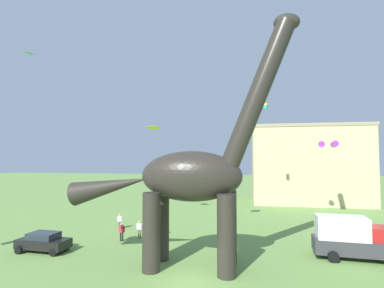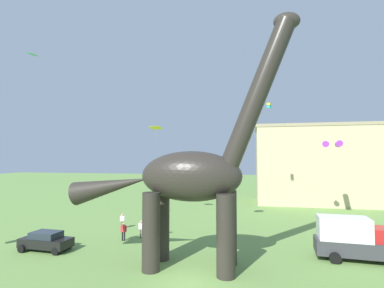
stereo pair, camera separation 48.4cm
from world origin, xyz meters
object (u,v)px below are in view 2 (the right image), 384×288
object	(u,v)px
person_watching_child	(141,227)
kite_near_low	(336,144)
parked_box_truck	(353,238)
kite_mid_center	(236,165)
dinosaur_sculpture	(190,176)
person_far_spectator	(124,230)
person_vendor_side	(165,228)
kite_high_right	(269,106)
parked_sedan_left	(46,241)
kite_near_high	(156,128)
person_photographer	(123,219)
kite_trailing	(185,171)
kite_apex	(32,54)

from	to	relation	value
person_watching_child	kite_near_low	xyz separation A→B (m)	(20.75, 11.47, 8.43)
parked_box_truck	kite_mid_center	distance (m)	15.75
dinosaur_sculpture	person_far_spectator	distance (m)	10.53
person_vendor_side	kite_high_right	size ratio (longest dim) A/B	1.75
parked_sedan_left	person_vendor_side	distance (m)	10.68
kite_near_high	kite_near_low	world-z (taller)	kite_near_high
person_vendor_side	kite_mid_center	xyz separation A→B (m)	(6.79, 7.34, 6.16)
person_photographer	person_far_spectator	bearing A→B (deg)	-0.61
parked_box_truck	person_photographer	bearing A→B (deg)	169.45
person_far_spectator	person_vendor_side	bearing A→B (deg)	-157.36
dinosaur_sculpture	parked_box_truck	world-z (taller)	dinosaur_sculpture
person_vendor_side	kite_trailing	xyz separation A→B (m)	(-0.90, 13.37, 5.11)
parked_sedan_left	kite_high_right	distance (m)	28.11
person_photographer	kite_near_low	xyz separation A→B (m)	(24.13, 8.38, 8.45)
person_vendor_side	kite_trailing	distance (m)	14.34
parked_sedan_left	kite_near_high	world-z (taller)	kite_near_high
dinosaur_sculpture	person_watching_child	distance (m)	10.42
parked_box_truck	kite_high_right	world-z (taller)	kite_high_right
person_vendor_side	person_far_spectator	bearing A→B (deg)	-72.15
kite_near_high	dinosaur_sculpture	bearing A→B (deg)	-63.20
person_photographer	parked_sedan_left	bearing A→B (deg)	-46.30
dinosaur_sculpture	person_vendor_side	size ratio (longest dim) A/B	16.19
dinosaur_sculpture	kite_apex	size ratio (longest dim) A/B	17.81
person_watching_child	person_vendor_side	bearing A→B (deg)	-171.64
parked_box_truck	kite_apex	xyz separation A→B (m)	(-26.82, -1.68, 15.41)
kite_trailing	kite_apex	bearing A→B (deg)	-116.99
dinosaur_sculpture	person_watching_child	xyz separation A→B (m)	(-6.13, 6.48, -5.38)
kite_apex	kite_trailing	size ratio (longest dim) A/B	0.67
parked_sedan_left	kite_trailing	xyz separation A→B (m)	(7.31, 20.19, 4.97)
person_vendor_side	parked_box_truck	bearing A→B (deg)	50.20
kite_mid_center	kite_high_right	world-z (taller)	kite_high_right
kite_near_low	kite_mid_center	world-z (taller)	kite_near_low
parked_sedan_left	kite_near_high	distance (m)	18.10
parked_sedan_left	kite_apex	size ratio (longest dim) A/B	4.34
parked_box_truck	person_photographer	size ratio (longest dim) A/B	3.58
kite_apex	kite_high_right	world-z (taller)	kite_apex
person_far_spectator	kite_high_right	bearing A→B (deg)	-160.28
person_watching_child	kite_apex	xyz separation A→B (m)	(-8.90, -4.36, 16.07)
parked_sedan_left	dinosaur_sculpture	bearing A→B (deg)	-2.49
person_photographer	kite_high_right	size ratio (longest dim) A/B	2.57
parked_box_truck	kite_near_high	distance (m)	24.45
kite_trailing	person_watching_child	bearing A→B (deg)	-93.64
kite_near_low	kite_mid_center	xyz separation A→B (m)	(-12.10, -2.51, -2.61)
parked_sedan_left	kite_mid_center	xyz separation A→B (m)	(15.01, 14.16, 6.01)
parked_sedan_left	person_photographer	size ratio (longest dim) A/B	2.68
person_far_spectator	kite_mid_center	world-z (taller)	kite_mid_center
kite_apex	parked_sedan_left	bearing A→B (deg)	-18.38
kite_near_low	kite_high_right	size ratio (longest dim) A/B	4.46
person_vendor_side	kite_near_high	world-z (taller)	kite_near_high
kite_near_high	kite_apex	world-z (taller)	kite_apex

